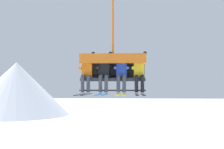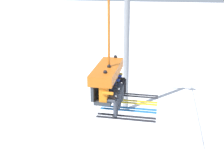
{
  "view_description": "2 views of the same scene",
  "coord_description": "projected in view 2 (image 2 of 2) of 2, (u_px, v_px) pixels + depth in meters",
  "views": [
    {
      "loc": [
        1.07,
        -9.57,
        5.24
      ],
      "look_at": [
        0.5,
        -0.96,
        5.56
      ],
      "focal_mm": 45.0,
      "sensor_mm": 36.0,
      "label": 1
    },
    {
      "loc": [
        -7.4,
        -2.41,
        8.78
      ],
      "look_at": [
        0.43,
        -0.91,
        5.99
      ],
      "focal_mm": 45.0,
      "sensor_mm": 36.0,
      "label": 2
    }
  ],
  "objects": [
    {
      "name": "chairlift_chair",
      "position": [
        107.0,
        74.0,
        8.58
      ],
      "size": [
        2.05,
        0.74,
        3.75
      ],
      "color": "#33383D"
    },
    {
      "name": "lift_tower_far",
      "position": [
        127.0,
        44.0,
        18.05
      ],
      "size": [
        0.36,
        1.88,
        9.02
      ],
      "color": "gray",
      "rests_on": "ground_plane"
    },
    {
      "name": "skier_yellow",
      "position": [
        118.0,
        75.0,
        9.4
      ],
      "size": [
        0.48,
        1.7,
        1.34
      ],
      "color": "yellow"
    },
    {
      "name": "skier_black",
      "position": [
        112.0,
        87.0,
        8.39
      ],
      "size": [
        0.48,
        1.7,
        1.34
      ],
      "color": "black"
    },
    {
      "name": "skier_orange",
      "position": [
        108.0,
        94.0,
        7.89
      ],
      "size": [
        0.48,
        1.7,
        1.34
      ],
      "color": "orange"
    },
    {
      "name": "skier_blue",
      "position": [
        115.0,
        82.0,
        8.9
      ],
      "size": [
        0.46,
        1.7,
        1.23
      ],
      "color": "#2847B7"
    }
  ]
}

